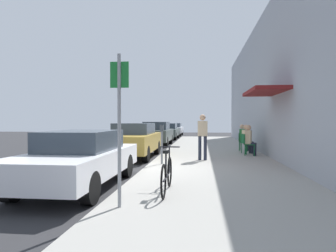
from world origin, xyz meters
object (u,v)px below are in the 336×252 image
parked_car_3 (167,131)px  parked_car_4 (174,129)px  cafe_chair_1 (246,142)px  seated_patron_1 (247,138)px  parked_car_1 (134,140)px  street_sign (119,118)px  bicycle_0 (167,175)px  pedestrian_standing (203,133)px  cafe_chair_0 (248,143)px  cafe_chair_2 (242,140)px  parking_meter (162,141)px  seated_patron_0 (250,139)px  seated_patron_2 (243,136)px  parked_car_2 (156,133)px  parked_car_0 (80,158)px

parked_car_3 → parked_car_4: (-0.00, 5.59, -0.01)m
cafe_chair_1 → seated_patron_1: bearing=19.4°
parked_car_1 → street_sign: street_sign is taller
parked_car_4 → bicycle_0: parked_car_4 is taller
street_sign → parked_car_1: bearing=101.3°
parked_car_1 → cafe_chair_1: 4.97m
parked_car_4 → street_sign: street_sign is taller
pedestrian_standing → cafe_chair_0: bearing=41.3°
parked_car_1 → parked_car_3: (0.00, 12.47, -0.06)m
parked_car_3 → street_sign: bearing=-85.7°
cafe_chair_2 → cafe_chair_1: bearing=-89.9°
bicycle_0 → seated_patron_1: size_ratio=1.33×
bicycle_0 → cafe_chair_2: 9.04m
parking_meter → pedestrian_standing: 1.79m
bicycle_0 → pedestrian_standing: (0.75, 4.99, 0.64)m
seated_patron_1 → cafe_chair_2: 1.21m
seated_patron_0 → seated_patron_1: bearing=90.0°
parked_car_3 → cafe_chair_2: parked_car_3 is taller
street_sign → cafe_chair_2: (3.36, 9.75, -1.02)m
seated_patron_0 → cafe_chair_1: seated_patron_0 is taller
cafe_chair_2 → pedestrian_standing: bearing=-117.9°
parked_car_1 → seated_patron_2: size_ratio=3.41×
parked_car_3 → cafe_chair_1: 12.41m
seated_patron_2 → cafe_chair_1: bearing=-92.7°
bicycle_0 → seated_patron_2: bearing=72.4°
pedestrian_standing → parked_car_1: bearing=154.9°
cafe_chair_0 → cafe_chair_1: size_ratio=1.00×
parked_car_2 → cafe_chair_2: 6.31m
parked_car_1 → parked_car_0: bearing=-90.0°
cafe_chair_1 → cafe_chair_0: bearing=-90.1°
parking_meter → parked_car_0: bearing=-116.3°
seated_patron_0 → pedestrian_standing: pedestrian_standing is taller
seated_patron_2 → seated_patron_1: bearing=-90.0°
parked_car_0 → cafe_chair_0: bearing=50.7°
cafe_chair_0 → street_sign: bearing=-113.3°
cafe_chair_2 → pedestrian_standing: pedestrian_standing is taller
parked_car_1 → cafe_chair_0: parked_car_1 is taller
parked_car_0 → bicycle_0: parked_car_0 is taller
seated_patron_1 → seated_patron_2: 1.18m
street_sign → cafe_chair_2: street_sign is taller
cafe_chair_2 → seated_patron_2: 0.20m
parked_car_3 → cafe_chair_0: bearing=-68.2°
parked_car_0 → bicycle_0: bearing=-18.8°
parked_car_1 → parked_car_4: size_ratio=1.00×
pedestrian_standing → cafe_chair_2: bearing=62.1°
pedestrian_standing → parked_car_3: bearing=101.9°
street_sign → pedestrian_standing: (1.43, 6.11, -0.52)m
parked_car_0 → seated_patron_0: bearing=50.3°
parking_meter → cafe_chair_2: (3.31, 4.76, -0.26)m
seated_patron_0 → cafe_chair_1: 0.77m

